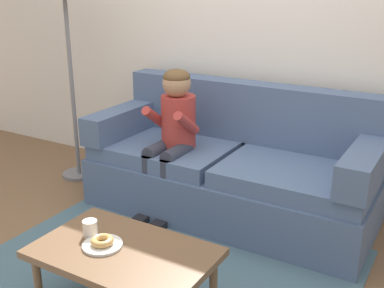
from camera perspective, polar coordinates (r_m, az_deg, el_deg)
The scene contains 9 objects.
ground at distance 3.15m, azimuth -2.37°, elevation -13.99°, with size 10.00×10.00×0.00m, color brown.
wall_back at distance 3.90m, azimuth 8.89°, elevation 14.20°, with size 8.00×0.10×2.80m, color silver.
area_rug at distance 2.97m, azimuth -5.08°, elevation -16.11°, with size 2.22×2.09×0.01m, color #476675.
couch at distance 3.65m, azimuth 4.82°, elevation -3.05°, with size 2.13×0.90×0.96m.
coffee_table at distance 2.55m, azimuth -8.12°, elevation -13.23°, with size 0.92×0.58×0.41m.
person_child at distance 3.55m, azimuth -2.30°, elevation 1.93°, with size 0.34×0.58×1.10m.
plate at distance 2.57m, azimuth -10.64°, elevation -11.77°, with size 0.21×0.21×0.01m, color white.
donut at distance 2.56m, azimuth -10.68°, elevation -11.29°, with size 0.12×0.12×0.04m, color tan.
mug at distance 2.66m, azimuth -12.06°, elevation -9.82°, with size 0.08×0.08×0.09m, color silver.
Camera 1 is at (1.45, -2.21, 1.72)m, focal length 44.65 mm.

